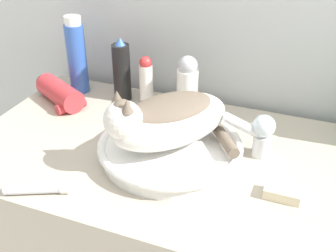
{
  "coord_description": "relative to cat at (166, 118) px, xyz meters",
  "views": [
    {
      "loc": [
        0.29,
        -0.52,
        1.42
      ],
      "look_at": [
        -0.02,
        0.27,
        0.92
      ],
      "focal_mm": 45.0,
      "sensor_mm": 36.0,
      "label": 1
    }
  ],
  "objects": [
    {
      "name": "lotion_bottle_white",
      "position": [
        -0.03,
        0.25,
        -0.03
      ],
      "size": [
        0.06,
        0.06,
        0.17
      ],
      "color": "white",
      "rests_on": "vanity_counter"
    },
    {
      "name": "soap_bar",
      "position": [
        0.29,
        -0.05,
        -0.1
      ],
      "size": [
        0.08,
        0.04,
        0.02
      ],
      "color": "beige",
      "rests_on": "vanity_counter"
    },
    {
      "name": "shampoo_bottle_tall",
      "position": [
        -0.4,
        0.25,
        0.01
      ],
      "size": [
        0.06,
        0.06,
        0.24
      ],
      "color": "#335BB7",
      "rests_on": "vanity_counter"
    },
    {
      "name": "cream_tube",
      "position": [
        -0.21,
        -0.23,
        -0.1
      ],
      "size": [
        0.14,
        0.08,
        0.03
      ],
      "rotation": [
        0.0,
        0.0,
        0.43
      ],
      "color": "silver",
      "rests_on": "vanity_counter"
    },
    {
      "name": "deodorant_stick",
      "position": [
        -0.16,
        0.25,
        -0.04
      ],
      "size": [
        0.04,
        0.04,
        0.15
      ],
      "color": "white",
      "rests_on": "vanity_counter"
    },
    {
      "name": "faucet",
      "position": [
        0.21,
        0.09,
        -0.05
      ],
      "size": [
        0.13,
        0.08,
        0.12
      ],
      "rotation": [
        0.0,
        0.0,
        -2.75
      ],
      "color": "silver",
      "rests_on": "vanity_counter"
    },
    {
      "name": "sink_basin",
      "position": [
        0.01,
        0.01,
        -0.09
      ],
      "size": [
        0.36,
        0.36,
        0.05
      ],
      "color": "white",
      "rests_on": "vanity_counter"
    },
    {
      "name": "cat",
      "position": [
        0.0,
        0.0,
        0.0
      ],
      "size": [
        0.33,
        0.34,
        0.16
      ],
      "rotation": [
        0.0,
        0.0,
        4.06
      ],
      "color": "silver",
      "rests_on": "sink_basin"
    },
    {
      "name": "hairspray_can_black",
      "position": [
        -0.24,
        0.25,
        -0.02
      ],
      "size": [
        0.05,
        0.05,
        0.2
      ],
      "color": "black",
      "rests_on": "vanity_counter"
    },
    {
      "name": "hair_dryer",
      "position": [
        -0.4,
        0.15,
        -0.08
      ],
      "size": [
        0.2,
        0.15,
        0.07
      ],
      "rotation": [
        0.0,
        0.0,
        2.66
      ],
      "color": "#C63338",
      "rests_on": "vanity_counter"
    }
  ]
}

